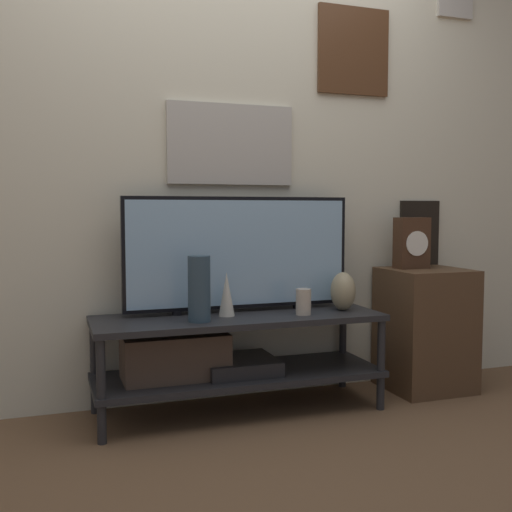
% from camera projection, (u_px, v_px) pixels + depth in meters
% --- Properties ---
extents(ground_plane, '(12.00, 12.00, 0.00)m').
position_uv_depth(ground_plane, '(257.00, 430.00, 2.72)').
color(ground_plane, brown).
extents(wall_back, '(6.40, 0.08, 2.70)m').
position_uv_depth(wall_back, '(224.00, 143.00, 3.15)').
color(wall_back, beige).
rests_on(wall_back, ground_plane).
extents(media_console, '(1.42, 0.47, 0.48)m').
position_uv_depth(media_console, '(217.00, 352.00, 2.93)').
color(media_console, '#232326').
rests_on(media_console, ground_plane).
extents(television, '(1.18, 0.05, 0.59)m').
position_uv_depth(television, '(239.00, 253.00, 3.03)').
color(television, black).
rests_on(television, media_console).
extents(vase_tall_ceramic, '(0.10, 0.10, 0.31)m').
position_uv_depth(vase_tall_ceramic, '(199.00, 289.00, 2.77)').
color(vase_tall_ceramic, '#2D4251').
rests_on(vase_tall_ceramic, media_console).
extents(vase_slim_bronze, '(0.08, 0.08, 0.22)m').
position_uv_depth(vase_slim_bronze, '(227.00, 294.00, 2.92)').
color(vase_slim_bronze, beige).
rests_on(vase_slim_bronze, media_console).
extents(vase_urn_stoneware, '(0.12, 0.15, 0.20)m').
position_uv_depth(vase_urn_stoneware, '(343.00, 291.00, 3.09)').
color(vase_urn_stoneware, tan).
rests_on(vase_urn_stoneware, media_console).
extents(candle_jar, '(0.08, 0.08, 0.13)m').
position_uv_depth(candle_jar, '(303.00, 302.00, 2.96)').
color(candle_jar, '#C1B29E').
rests_on(candle_jar, media_console).
extents(side_table, '(0.44, 0.42, 0.68)m').
position_uv_depth(side_table, '(425.00, 329.00, 3.34)').
color(side_table, '#513823').
rests_on(side_table, ground_plane).
extents(mantel_clock, '(0.18, 0.11, 0.28)m').
position_uv_depth(mantel_clock, '(412.00, 243.00, 3.34)').
color(mantel_clock, '#422819').
rests_on(mantel_clock, side_table).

